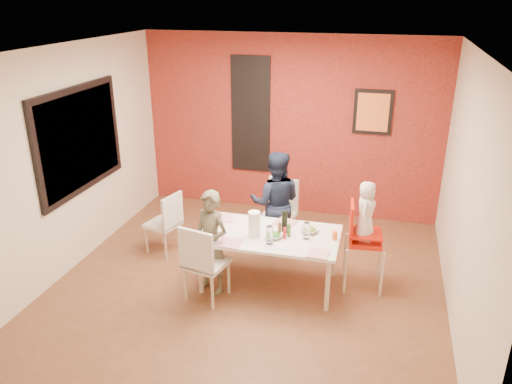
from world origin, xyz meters
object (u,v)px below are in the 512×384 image
(dining_table, at_px, (270,238))
(high_chair, at_px, (361,237))
(chair_left, at_px, (167,220))
(toddler, at_px, (366,211))
(wine_bottle, at_px, (284,222))
(paper_towel_roll, at_px, (254,224))
(child_near, at_px, (211,242))
(chair_far, at_px, (280,209))
(child_far, at_px, (276,203))
(chair_near, at_px, (202,260))

(dining_table, xyz_separation_m, high_chair, (1.01, 0.25, 0.02))
(chair_left, distance_m, toddler, 2.57)
(chair_left, relative_size, toddler, 1.21)
(toddler, bearing_deg, wine_bottle, 106.24)
(chair_left, relative_size, paper_towel_roll, 2.79)
(dining_table, relative_size, child_near, 1.30)
(chair_far, xyz_separation_m, toddler, (1.15, -0.80, 0.45))
(dining_table, bearing_deg, child_near, -154.49)
(chair_far, height_order, paper_towel_roll, paper_towel_roll)
(chair_far, xyz_separation_m, child_near, (-0.50, -1.35, 0.10))
(dining_table, bearing_deg, child_far, 98.48)
(child_far, xyz_separation_m, wine_bottle, (0.27, -0.74, 0.09))
(chair_near, xyz_separation_m, toddler, (1.67, 0.78, 0.45))
(chair_near, distance_m, toddler, 1.90)
(paper_towel_roll, bearing_deg, child_far, 87.77)
(chair_near, xyz_separation_m, high_chair, (1.64, 0.78, 0.11))
(dining_table, height_order, child_far, child_far)
(child_near, bearing_deg, high_chair, 37.12)
(child_far, bearing_deg, toddler, 144.77)
(chair_near, distance_m, high_chair, 1.82)
(toddler, distance_m, paper_towel_roll, 1.26)
(chair_near, height_order, toddler, toddler)
(dining_table, distance_m, chair_left, 1.53)
(wine_bottle, xyz_separation_m, paper_towel_roll, (-0.31, -0.18, 0.02))
(wine_bottle, bearing_deg, chair_left, 168.96)
(dining_table, relative_size, chair_left, 1.90)
(high_chair, height_order, child_far, child_far)
(child_near, bearing_deg, dining_table, 44.28)
(high_chair, xyz_separation_m, paper_towel_roll, (-1.17, -0.35, 0.18))
(chair_far, bearing_deg, child_near, -101.14)
(chair_left, relative_size, wine_bottle, 3.30)
(chair_left, xyz_separation_m, high_chair, (2.49, -0.15, 0.16))
(high_chair, xyz_separation_m, wine_bottle, (-0.86, -0.17, 0.16))
(dining_table, relative_size, chair_far, 1.75)
(chair_far, distance_m, child_near, 1.44)
(chair_far, xyz_separation_m, wine_bottle, (0.26, -0.98, 0.28))
(chair_left, distance_m, child_far, 1.43)
(chair_far, relative_size, chair_left, 1.09)
(child_far, height_order, paper_towel_roll, child_far)
(child_far, bearing_deg, chair_near, 59.87)
(dining_table, height_order, wine_bottle, wine_bottle)
(chair_far, xyz_separation_m, chair_left, (-1.37, -0.66, -0.04))
(chair_near, distance_m, chair_far, 1.67)
(chair_near, distance_m, child_far, 1.45)
(dining_table, distance_m, child_far, 0.83)
(dining_table, xyz_separation_m, chair_left, (-1.47, 0.39, -0.13))
(dining_table, relative_size, wine_bottle, 6.27)
(chair_near, height_order, wine_bottle, chair_near)
(chair_near, distance_m, child_near, 0.26)
(chair_near, relative_size, paper_towel_roll, 3.07)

